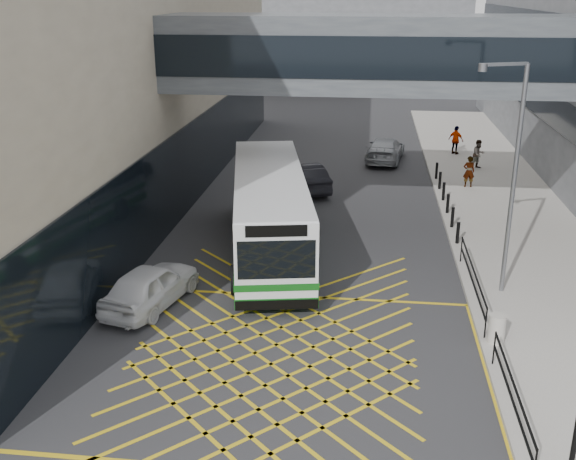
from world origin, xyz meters
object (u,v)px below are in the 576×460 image
(car_silver, at_px, (385,149))
(bus, at_px, (269,210))
(litter_bin, at_px, (497,328))
(pedestrian_c, at_px, (456,140))
(street_lamp, at_px, (511,167))
(car_white, at_px, (150,285))
(car_dark, at_px, (304,177))
(pedestrian_a, at_px, (469,172))
(pedestrian_b, at_px, (478,154))

(car_silver, bearing_deg, bus, 80.83)
(car_silver, distance_m, litter_bin, 22.71)
(car_silver, xyz_separation_m, pedestrian_c, (4.41, 1.77, 0.27))
(street_lamp, bearing_deg, car_white, 169.02)
(car_dark, height_order, car_silver, car_silver)
(car_dark, bearing_deg, pedestrian_c, -159.01)
(car_silver, bearing_deg, street_lamp, 108.48)
(car_white, height_order, car_dark, car_white)
(bus, distance_m, car_white, 6.30)
(bus, distance_m, pedestrian_a, 13.52)
(pedestrian_a, bearing_deg, pedestrian_b, -108.47)
(litter_bin, bearing_deg, pedestrian_c, 86.51)
(street_lamp, height_order, litter_bin, street_lamp)
(pedestrian_a, relative_size, pedestrian_b, 0.99)
(car_white, bearing_deg, bus, -107.34)
(car_white, bearing_deg, car_silver, -97.09)
(street_lamp, height_order, pedestrian_b, street_lamp)
(bus, xyz_separation_m, pedestrian_b, (10.11, 14.04, -0.78))
(car_white, xyz_separation_m, pedestrian_b, (13.31, 19.36, 0.25))
(bus, height_order, car_dark, bus)
(car_silver, relative_size, pedestrian_c, 2.80)
(bus, height_order, pedestrian_a, bus)
(bus, bearing_deg, pedestrian_a, 37.36)
(pedestrian_c, bearing_deg, pedestrian_b, 142.66)
(car_silver, relative_size, litter_bin, 5.71)
(street_lamp, xyz_separation_m, pedestrian_b, (1.74, 17.18, -3.56))
(street_lamp, relative_size, pedestrian_a, 4.71)
(bus, distance_m, pedestrian_c, 19.81)
(car_dark, bearing_deg, pedestrian_a, 163.72)
(street_lamp, bearing_deg, car_silver, 79.01)
(litter_bin, xyz_separation_m, pedestrian_c, (1.48, 24.29, 0.45))
(car_dark, xyz_separation_m, pedestrian_c, (8.68, 8.65, 0.31))
(car_white, relative_size, street_lamp, 0.60)
(street_lamp, bearing_deg, car_dark, 101.45)
(litter_bin, height_order, pedestrian_c, pedestrian_c)
(pedestrian_b, bearing_deg, pedestrian_c, 71.32)
(pedestrian_c, bearing_deg, pedestrian_a, 127.03)
(litter_bin, height_order, pedestrian_a, pedestrian_a)
(car_white, height_order, car_silver, car_silver)
(bus, bearing_deg, pedestrian_b, 43.72)
(car_dark, bearing_deg, street_lamp, 99.23)
(bus, distance_m, pedestrian_b, 17.32)
(car_dark, relative_size, car_silver, 0.94)
(litter_bin, bearing_deg, car_dark, 114.71)
(car_white, xyz_separation_m, pedestrian_c, (12.42, 22.85, 0.31))
(car_white, xyz_separation_m, pedestrian_a, (12.26, 15.34, 0.24))
(pedestrian_b, bearing_deg, street_lamp, -128.84)
(car_silver, distance_m, pedestrian_c, 4.76)
(car_white, bearing_deg, pedestrian_a, -114.90)
(pedestrian_b, bearing_deg, car_silver, 129.00)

